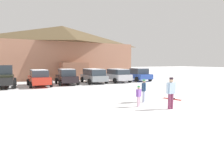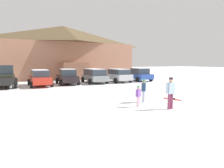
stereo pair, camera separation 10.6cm
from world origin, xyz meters
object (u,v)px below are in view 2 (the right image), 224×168
(parked_black_sedan, at_px, (67,77))
(parked_blue_hatchback, at_px, (139,74))
(skier_adult_in_blue_parka, at_px, (171,91))
(parked_silver_wagon, at_px, (118,75))
(pickup_truck, at_px, (3,77))
(parked_red_sedan, at_px, (40,78))
(pair_of_skis, at_px, (172,99))
(skier_teen_in_navy_coat, at_px, (144,89))
(skier_child_in_purple_jacket, at_px, (138,95))
(parked_grey_wagon, at_px, (94,75))
(ski_lodge, at_px, (64,51))

(parked_black_sedan, bearing_deg, parked_blue_hatchback, 0.42)
(parked_black_sedan, xyz_separation_m, skier_adult_in_blue_parka, (2.30, -13.99, 0.09))
(parked_silver_wagon, distance_m, skier_adult_in_blue_parka, 14.38)
(parked_black_sedan, relative_size, pickup_truck, 0.78)
(parked_red_sedan, distance_m, pair_of_skis, 13.58)
(skier_teen_in_navy_coat, xyz_separation_m, pair_of_skis, (2.26, -0.03, -0.77))
(parked_red_sedan, height_order, skier_adult_in_blue_parka, parked_red_sedan)
(parked_silver_wagon, bearing_deg, skier_child_in_purple_jacket, -112.27)
(parked_grey_wagon, bearing_deg, pair_of_skis, -84.62)
(pickup_truck, bearing_deg, skier_child_in_purple_jacket, -60.92)
(parked_red_sedan, bearing_deg, skier_adult_in_blue_parka, -68.91)
(ski_lodge, bearing_deg, pickup_truck, -128.20)
(ski_lodge, bearing_deg, skier_adult_in_blue_parka, -89.12)
(skier_child_in_purple_jacket, xyz_separation_m, pair_of_skis, (3.26, 0.92, -0.64))
(parked_red_sedan, height_order, skier_teen_in_navy_coat, parked_red_sedan)
(parked_black_sedan, relative_size, parked_grey_wagon, 0.90)
(parked_red_sedan, height_order, pickup_truck, pickup_truck)
(parked_red_sedan, bearing_deg, skier_teen_in_navy_coat, -66.46)
(parked_red_sedan, xyz_separation_m, skier_adult_in_blue_parka, (5.22, -13.54, 0.09))
(ski_lodge, xyz_separation_m, parked_red_sedan, (-4.85, -11.26, -3.30))
(skier_teen_in_navy_coat, bearing_deg, pickup_truck, 124.23)
(pickup_truck, height_order, skier_child_in_purple_jacket, pickup_truck)
(pair_of_skis, bearing_deg, pickup_truck, 130.79)
(parked_red_sedan, height_order, parked_black_sedan, parked_black_sedan)
(pickup_truck, height_order, skier_adult_in_blue_parka, pickup_truck)
(parked_grey_wagon, height_order, skier_child_in_purple_jacket, parked_grey_wagon)
(parked_blue_hatchback, relative_size, skier_child_in_purple_jacket, 3.48)
(skier_adult_in_blue_parka, bearing_deg, pair_of_skis, 45.89)
(parked_blue_hatchback, bearing_deg, ski_lodge, 124.92)
(pair_of_skis, bearing_deg, ski_lodge, 96.03)
(pair_of_skis, bearing_deg, parked_black_sedan, 109.96)
(parked_silver_wagon, height_order, skier_adult_in_blue_parka, skier_adult_in_blue_parka)
(parked_black_sedan, relative_size, parked_blue_hatchback, 1.01)
(pickup_truck, relative_size, pair_of_skis, 3.95)
(skier_teen_in_navy_coat, bearing_deg, parked_red_sedan, 113.54)
(parked_grey_wagon, height_order, pair_of_skis, parked_grey_wagon)
(parked_blue_hatchback, relative_size, skier_teen_in_navy_coat, 2.88)
(ski_lodge, height_order, skier_teen_in_navy_coat, ski_lodge)
(pickup_truck, relative_size, skier_adult_in_blue_parka, 3.14)
(parked_blue_hatchback, xyz_separation_m, pair_of_skis, (-5.10, -11.98, -0.82))
(ski_lodge, relative_size, skier_adult_in_blue_parka, 12.54)
(pair_of_skis, bearing_deg, skier_teen_in_navy_coat, 179.31)
(parked_silver_wagon, bearing_deg, parked_red_sedan, -178.25)
(pair_of_skis, bearing_deg, parked_red_sedan, 122.30)
(skier_teen_in_navy_coat, bearing_deg, parked_blue_hatchback, 58.38)
(parked_silver_wagon, xyz_separation_m, parked_blue_hatchback, (3.17, 0.24, -0.04))
(parked_black_sedan, bearing_deg, skier_child_in_purple_jacket, -85.25)
(skier_adult_in_blue_parka, bearing_deg, parked_silver_wagon, 74.06)
(parked_red_sedan, xyz_separation_m, parked_grey_wagon, (6.12, 0.50, 0.05))
(parked_silver_wagon, height_order, skier_child_in_purple_jacket, parked_silver_wagon)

